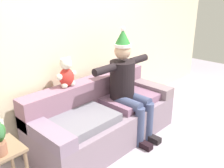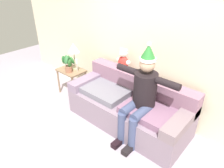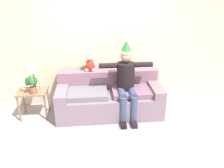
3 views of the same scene
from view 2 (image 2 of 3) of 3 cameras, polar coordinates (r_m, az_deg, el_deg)
The scene contains 10 objects.
ground_plane at distance 3.16m, azimuth -7.49°, elevation -19.18°, with size 10.00×10.00×0.00m, color #A194A2.
back_wall at distance 3.45m, azimuth 10.84°, elevation 11.86°, with size 7.00×0.10×2.70m, color beige.
couch at distance 3.51m, azimuth 4.82°, elevation -6.09°, with size 2.06×0.87×0.82m.
person_seated at distance 3.00m, azimuth 8.10°, elevation -2.72°, with size 1.02×0.77×1.53m.
teddy_bear at distance 3.57m, azimuth 3.13°, elevation 6.69°, with size 0.29×0.17×0.38m.
side_table at distance 4.33m, azimuth -11.18°, elevation 2.76°, with size 0.55×0.40×0.55m.
table_lamp at distance 4.14m, azimuth -10.61°, elevation 9.51°, with size 0.24×0.24×0.55m.
potted_plant at distance 4.14m, azimuth -12.05°, elevation 5.67°, with size 0.24×0.28×0.38m.
candle_tall at distance 4.34m, azimuth -12.98°, elevation 6.20°, with size 0.04×0.04×0.24m.
candle_short at distance 4.14m, azimuth -9.75°, elevation 5.60°, with size 0.04×0.04×0.26m.
Camera 2 is at (1.66, -1.30, 2.35)m, focal length 32.99 mm.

